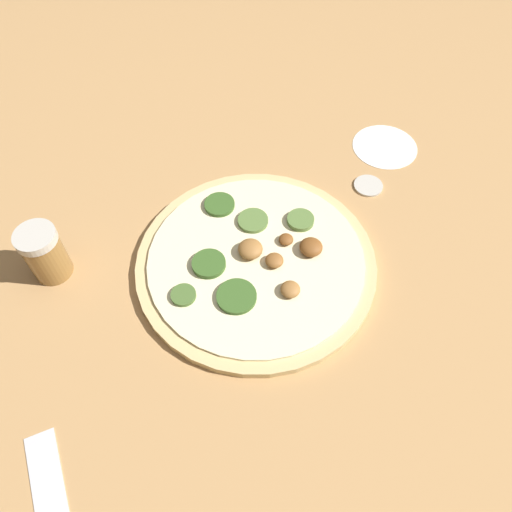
{
  "coord_description": "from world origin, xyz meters",
  "views": [
    {
      "loc": [
        -0.11,
        0.37,
        0.57
      ],
      "look_at": [
        0.0,
        0.0,
        0.02
      ],
      "focal_mm": 35.0,
      "sensor_mm": 36.0,
      "label": 1
    }
  ],
  "objects": [
    {
      "name": "ground_plane",
      "position": [
        0.0,
        0.0,
        0.0
      ],
      "size": [
        3.0,
        3.0,
        0.0
      ],
      "primitive_type": "plane",
      "color": "tan"
    },
    {
      "name": "pizza",
      "position": [
        0.0,
        -0.0,
        0.01
      ],
      "size": [
        0.33,
        0.33,
        0.03
      ],
      "color": "#D6B77A",
      "rests_on": "ground_plane"
    },
    {
      "name": "spice_jar",
      "position": [
        0.26,
        0.09,
        0.04
      ],
      "size": [
        0.05,
        0.05,
        0.08
      ],
      "color": "olive",
      "rests_on": "ground_plane"
    },
    {
      "name": "loose_cap",
      "position": [
        -0.12,
        -0.19,
        0.0
      ],
      "size": [
        0.04,
        0.04,
        0.01
      ],
      "color": "beige",
      "rests_on": "ground_plane"
    },
    {
      "name": "flour_patch",
      "position": [
        -0.14,
        -0.29,
        0.0
      ],
      "size": [
        0.11,
        0.11,
        0.0
      ],
      "color": "white",
      "rests_on": "ground_plane"
    }
  ]
}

